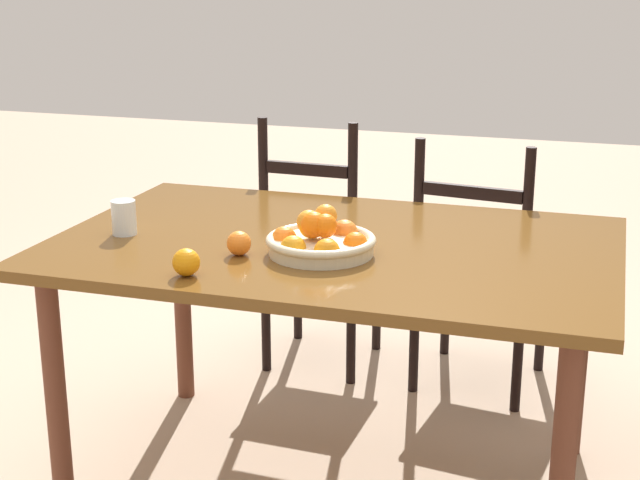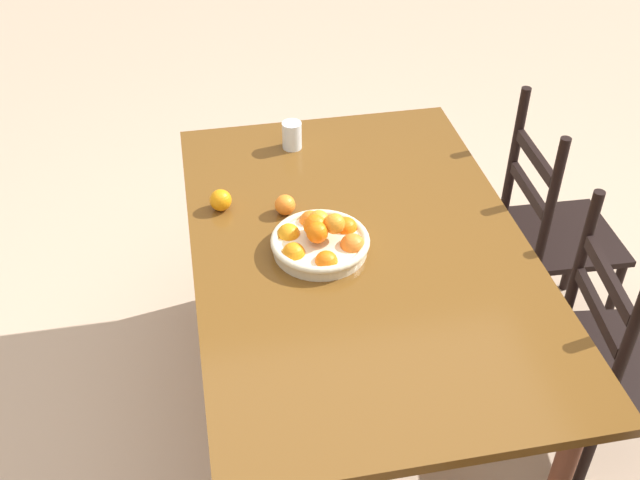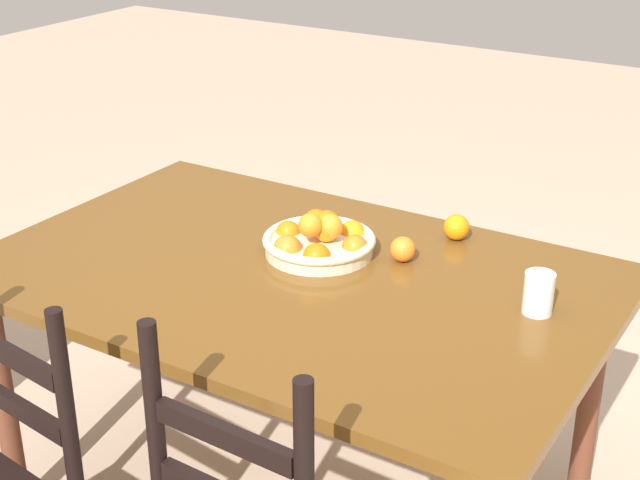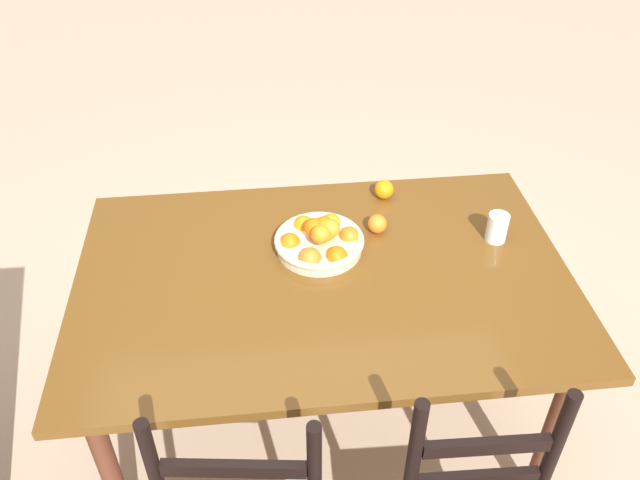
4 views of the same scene
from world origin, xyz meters
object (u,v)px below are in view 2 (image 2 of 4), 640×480
object	(u,v)px
dining_table	(360,266)
orange_loose_0	(221,200)
drinking_glass	(292,135)
chair_near_window	(629,357)
chair_by_cabinet	(552,235)
fruit_bowl	(320,239)
orange_loose_1	(285,205)

from	to	relation	value
dining_table	orange_loose_0	xyz separation A→B (m)	(-0.27, -0.41, 0.12)
dining_table	drinking_glass	xyz separation A→B (m)	(-0.61, -0.12, 0.13)
orange_loose_0	chair_near_window	bearing A→B (deg)	64.54
chair_by_cabinet	drinking_glass	xyz separation A→B (m)	(-0.30, -0.95, 0.37)
chair_by_cabinet	orange_loose_0	distance (m)	1.29
fruit_bowl	chair_by_cabinet	bearing A→B (deg)	107.53
dining_table	chair_by_cabinet	size ratio (longest dim) A/B	1.60
dining_table	orange_loose_0	world-z (taller)	orange_loose_0
fruit_bowl	drinking_glass	world-z (taller)	fruit_bowl
dining_table	chair_near_window	distance (m)	0.92
dining_table	fruit_bowl	xyz separation A→B (m)	(-0.00, -0.13, 0.12)
drinking_glass	chair_by_cabinet	bearing A→B (deg)	72.46
dining_table	fruit_bowl	world-z (taller)	fruit_bowl
chair_by_cabinet	orange_loose_1	xyz separation A→B (m)	(0.10, -1.04, 0.35)
chair_by_cabinet	orange_loose_1	distance (m)	1.10
fruit_bowl	drinking_glass	xyz separation A→B (m)	(-0.60, 0.01, 0.01)
chair_near_window	orange_loose_0	size ratio (longest dim) A/B	13.36
chair_near_window	orange_loose_1	xyz separation A→B (m)	(-0.52, -1.03, 0.37)
orange_loose_0	drinking_glass	bearing A→B (deg)	139.19
chair_near_window	orange_loose_0	distance (m)	1.41
chair_by_cabinet	drinking_glass	world-z (taller)	chair_by_cabinet
fruit_bowl	dining_table	bearing A→B (deg)	87.74
chair_by_cabinet	fruit_bowl	size ratio (longest dim) A/B	3.30
dining_table	chair_near_window	world-z (taller)	chair_near_window
dining_table	chair_near_window	xyz separation A→B (m)	(0.31, 0.82, -0.26)
dining_table	orange_loose_0	bearing A→B (deg)	-123.95
orange_loose_0	orange_loose_1	distance (m)	0.21
chair_near_window	chair_by_cabinet	size ratio (longest dim) A/B	0.96
orange_loose_0	orange_loose_1	world-z (taller)	orange_loose_0
fruit_bowl	chair_near_window	bearing A→B (deg)	71.54
chair_by_cabinet	fruit_bowl	distance (m)	1.07
chair_by_cabinet	drinking_glass	distance (m)	1.06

